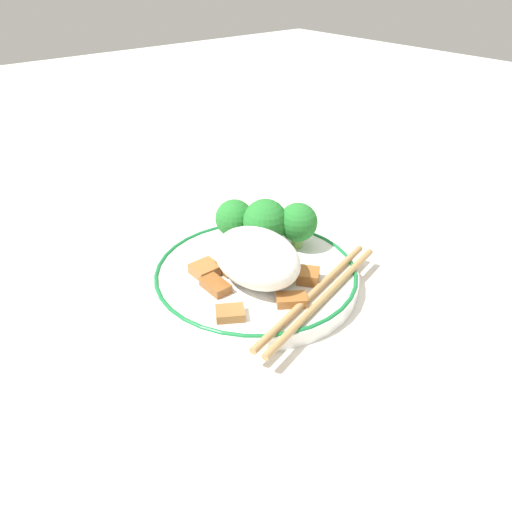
{
  "coord_description": "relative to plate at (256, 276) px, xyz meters",
  "views": [
    {
      "loc": [
        -0.37,
        0.3,
        0.34
      ],
      "look_at": [
        0.0,
        0.0,
        0.04
      ],
      "focal_mm": 35.0,
      "sensor_mm": 36.0,
      "label": 1
    }
  ],
  "objects": [
    {
      "name": "chopsticks",
      "position": [
        -0.08,
        -0.02,
        0.01
      ],
      "size": [
        0.08,
        0.22,
        0.01
      ],
      "color": "#AD8451",
      "rests_on": "plate"
    },
    {
      "name": "broccoli_back_left",
      "position": [
        0.01,
        -0.07,
        0.04
      ],
      "size": [
        0.05,
        0.05,
        0.06
      ],
      "color": "#7FB756",
      "rests_on": "plate"
    },
    {
      "name": "meat_on_rice_edge",
      "position": [
        -0.01,
        -0.02,
        0.01
      ],
      "size": [
        0.04,
        0.04,
        0.01
      ],
      "color": "brown",
      "rests_on": "plate"
    },
    {
      "name": "meat_mid_right",
      "position": [
        -0.05,
        -0.03,
        0.01
      ],
      "size": [
        0.03,
        0.03,
        0.01
      ],
      "color": "#995B28",
      "rests_on": "plate"
    },
    {
      "name": "ground_plane",
      "position": [
        0.0,
        0.0,
        -0.01
      ],
      "size": [
        3.0,
        3.0,
        0.0
      ],
      "primitive_type": "plane",
      "color": "silver"
    },
    {
      "name": "broccoli_back_right",
      "position": [
        0.08,
        -0.03,
        0.03
      ],
      "size": [
        0.05,
        0.05,
        0.05
      ],
      "color": "#7FB756",
      "rests_on": "plate"
    },
    {
      "name": "meat_near_front",
      "position": [
        -0.07,
        0.01,
        0.01
      ],
      "size": [
        0.03,
        0.04,
        0.01
      ],
      "color": "#995B28",
      "rests_on": "plate"
    },
    {
      "name": "meat_near_back",
      "position": [
        0.03,
        0.05,
        0.01
      ],
      "size": [
        0.03,
        0.03,
        0.01
      ],
      "color": "#9E6633",
      "rests_on": "plate"
    },
    {
      "name": "meat_mid_left",
      "position": [
        0.02,
        0.02,
        0.01
      ],
      "size": [
        0.02,
        0.04,
        0.01
      ],
      "color": "brown",
      "rests_on": "plate"
    },
    {
      "name": "meat_near_right",
      "position": [
        0.0,
        0.06,
        0.01
      ],
      "size": [
        0.04,
        0.02,
        0.01
      ],
      "color": "brown",
      "rests_on": "plate"
    },
    {
      "name": "plate",
      "position": [
        0.0,
        0.0,
        0.0
      ],
      "size": [
        0.23,
        0.23,
        0.02
      ],
      "color": "white",
      "rests_on": "ground_plane"
    },
    {
      "name": "broccoli_back_center",
      "position": [
        0.04,
        -0.04,
        0.04
      ],
      "size": [
        0.05,
        0.05,
        0.06
      ],
      "color": "#7FB756",
      "rests_on": "plate"
    },
    {
      "name": "meat_near_left",
      "position": [
        -0.05,
        0.07,
        0.01
      ],
      "size": [
        0.03,
        0.04,
        0.01
      ],
      "color": "#9E6633",
      "rests_on": "plate"
    },
    {
      "name": "rice_mound",
      "position": [
        -0.01,
        0.01,
        0.04
      ],
      "size": [
        0.11,
        0.08,
        0.06
      ],
      "color": "white",
      "rests_on": "plate"
    }
  ]
}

